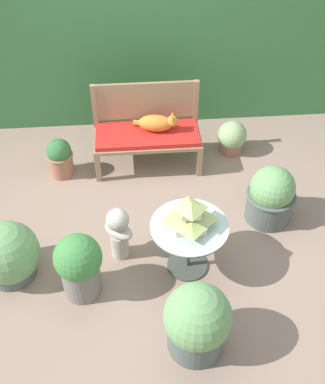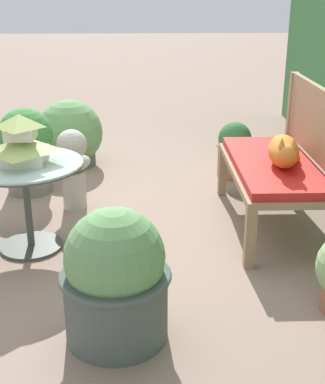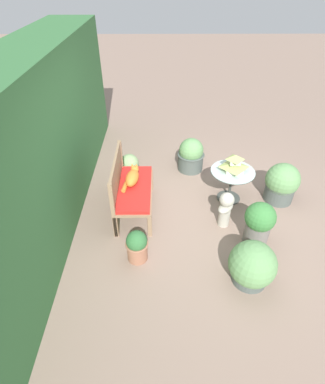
{
  "view_description": "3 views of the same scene",
  "coord_description": "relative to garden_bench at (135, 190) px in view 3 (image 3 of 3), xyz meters",
  "views": [
    {
      "loc": [
        -0.13,
        -3.38,
        3.67
      ],
      "look_at": [
        0.16,
        0.21,
        0.33
      ],
      "focal_mm": 45.0,
      "sensor_mm": 36.0,
      "label": 1
    },
    {
      "loc": [
        3.38,
        0.23,
        1.56
      ],
      "look_at": [
        0.36,
        0.33,
        0.37
      ],
      "focal_mm": 50.0,
      "sensor_mm": 36.0,
      "label": 2
    },
    {
      "loc": [
        -3.64,
        0.67,
        3.22
      ],
      "look_at": [
        0.08,
        0.64,
        0.34
      ],
      "focal_mm": 28.0,
      "sensor_mm": 36.0,
      "label": 3
    }
  ],
  "objects": [
    {
      "name": "pagoda_birdhouse",
      "position": [
        0.28,
        -1.57,
        0.29
      ],
      "size": [
        0.36,
        0.36,
        0.29
      ],
      "color": "silver",
      "rests_on": "patio_table"
    },
    {
      "name": "cat",
      "position": [
        0.12,
        0.04,
        0.17
      ],
      "size": [
        0.5,
        0.28,
        0.24
      ],
      "rotation": [
        0.0,
        0.0,
        -0.15
      ],
      "color": "orange",
      "rests_on": "garden_bench"
    },
    {
      "name": "potted_plant_hedge_corner",
      "position": [
        0.25,
        -2.39,
        -0.07
      ],
      "size": [
        0.55,
        0.55,
        0.68
      ],
      "color": "#4C5651",
      "rests_on": "ground"
    },
    {
      "name": "potted_plant_patio_mid",
      "position": [
        -0.7,
        -1.76,
        -0.04
      ],
      "size": [
        0.42,
        0.42,
        0.67
      ],
      "color": "slate",
      "rests_on": "ground"
    },
    {
      "name": "potted_plant_table_near",
      "position": [
        -1.01,
        -0.09,
        -0.16
      ],
      "size": [
        0.31,
        0.31,
        0.47
      ],
      "color": "#9E664C",
      "rests_on": "ground"
    },
    {
      "name": "ground",
      "position": [
        -0.06,
        -1.07,
        -0.4
      ],
      "size": [
        30.0,
        30.0,
        0.0
      ],
      "primitive_type": "plane",
      "color": "gray"
    },
    {
      "name": "foliage_hedge_back",
      "position": [
        -0.06,
        1.34,
        0.79
      ],
      "size": [
        6.4,
        0.91,
        2.38
      ],
      "primitive_type": "cube",
      "color": "#38703D",
      "rests_on": "ground"
    },
    {
      "name": "potted_plant_table_far",
      "position": [
        1.03,
        0.17,
        -0.19
      ],
      "size": [
        0.35,
        0.35,
        0.42
      ],
      "color": "#9E664C",
      "rests_on": "ground"
    },
    {
      "name": "bench_backrest",
      "position": [
        0.0,
        0.25,
        0.27
      ],
      "size": [
        1.22,
        0.06,
        0.95
      ],
      "color": "#937556",
      "rests_on": "ground"
    },
    {
      "name": "garden_bench",
      "position": [
        0.0,
        0.0,
        0.0
      ],
      "size": [
        1.22,
        0.55,
        0.46
      ],
      "color": "#937556",
      "rests_on": "ground"
    },
    {
      "name": "potted_plant_bench_right",
      "position": [
        -1.37,
        -1.52,
        -0.13
      ],
      "size": [
        0.59,
        0.59,
        0.59
      ],
      "color": "#4C5651",
      "rests_on": "ground"
    },
    {
      "name": "patio_table",
      "position": [
        0.28,
        -1.57,
        0.04
      ],
      "size": [
        0.71,
        0.71,
        0.56
      ],
      "color": "#424742",
      "rests_on": "ground"
    },
    {
      "name": "potted_plant_path_edge",
      "position": [
        1.21,
        -0.98,
        -0.09
      ],
      "size": [
        0.51,
        0.51,
        0.64
      ],
      "color": "#4C5651",
      "rests_on": "ground"
    },
    {
      "name": "garden_bust",
      "position": [
        -0.35,
        -1.37,
        -0.06
      ],
      "size": [
        0.35,
        0.33,
        0.59
      ],
      "rotation": [
        0.0,
        0.0,
        -0.71
      ],
      "color": "#B7B2A3",
      "rests_on": "ground"
    }
  ]
}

